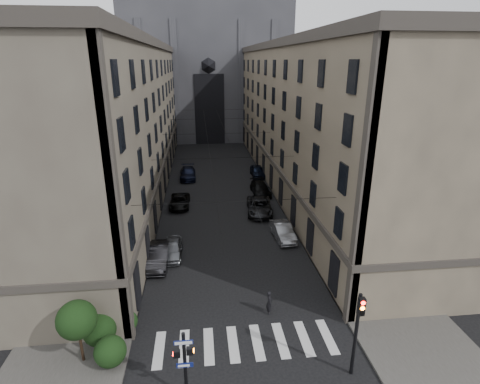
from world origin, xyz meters
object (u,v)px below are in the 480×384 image
object	(u,v)px
car_right_far	(258,171)
car_right_midfar	(260,189)
car_left_midnear	(158,256)
car_right_midnear	(259,206)
pedestrian_signal_left	(184,360)
car_left_near	(172,249)
car_right_near	(283,231)
traffic_light_right	(358,326)
gothic_tower	(207,54)
car_left_far	(188,173)
pedestrian	(269,302)
car_left_midfar	(180,201)

from	to	relation	value
car_right_far	car_right_midfar	bearing A→B (deg)	-96.63
car_left_midnear	car_right_midnear	xyz separation A→B (m)	(10.40, 10.37, -0.00)
pedestrian_signal_left	car_right_far	bearing A→B (deg)	75.74
car_left_near	car_right_near	bearing A→B (deg)	13.89
traffic_light_right	car_right_midnear	xyz separation A→B (m)	(-1.40, 23.65, -2.47)
gothic_tower	pedestrian_signal_left	size ratio (longest dim) A/B	14.50
gothic_tower	car_left_far	distance (m)	39.30
car_right_midnear	car_right_midfar	world-z (taller)	car_right_midnear
car_left_far	car_right_far	size ratio (longest dim) A/B	1.14
car_left_midnear	car_right_far	size ratio (longest dim) A/B	1.03
pedestrian	car_right_midfar	bearing A→B (deg)	-4.08
car_right_midfar	car_left_midnear	bearing A→B (deg)	-127.21
car_left_midnear	car_right_near	xyz separation A→B (m)	(11.62, 3.71, -0.07)
car_left_far	car_right_midfar	world-z (taller)	car_left_far
car_left_far	car_right_midfar	distance (m)	12.41
car_right_midnear	pedestrian	size ratio (longest dim) A/B	3.42
car_left_near	pedestrian	xyz separation A→B (m)	(7.09, -8.77, 0.13)
traffic_light_right	car_left_midnear	distance (m)	17.93
gothic_tower	car_right_midnear	world-z (taller)	gothic_tower
gothic_tower	pedestrian	bearing A→B (deg)	-88.29
gothic_tower	car_left_far	size ratio (longest dim) A/B	10.48
car_left_near	car_right_midnear	xyz separation A→B (m)	(9.29, 9.08, 0.08)
gothic_tower	car_right_far	world-z (taller)	gothic_tower
car_left_near	car_left_far	xyz separation A→B (m)	(0.89, 23.28, 0.06)
traffic_light_right	car_left_midfar	bearing A→B (deg)	111.61
car_right_midnear	pedestrian	xyz separation A→B (m)	(-2.19, -17.85, 0.04)
car_left_far	car_right_midnear	world-z (taller)	car_right_midnear
traffic_light_right	car_right_far	bearing A→B (deg)	89.09
pedestrian_signal_left	car_left_midfar	bearing A→B (deg)	93.02
car_left_near	car_right_near	xyz separation A→B (m)	(10.51, 2.41, 0.02)
car_right_far	pedestrian_signal_left	bearing A→B (deg)	-104.67
traffic_light_right	pedestrian	size ratio (longest dim) A/B	3.00
gothic_tower	car_right_far	size ratio (longest dim) A/B	11.97
traffic_light_right	car_right_far	world-z (taller)	traffic_light_right
gothic_tower	pedestrian_signal_left	bearing A→B (deg)	-92.74
car_right_near	car_right_midfar	distance (m)	12.92
car_right_near	car_right_midfar	xyz separation A→B (m)	(-0.08, 12.92, 0.01)
pedestrian_signal_left	pedestrian	xyz separation A→B (m)	(5.52, 6.22, -1.45)
car_left_far	car_right_midfar	size ratio (longest dim) A/B	1.05
car_right_midfar	car_right_far	xyz separation A→B (m)	(0.86, 7.88, 0.06)
traffic_light_right	car_left_near	xyz separation A→B (m)	(-10.69, 14.57, -2.55)
traffic_light_right	car_left_midnear	size ratio (longest dim) A/B	1.04
gothic_tower	traffic_light_right	world-z (taller)	gothic_tower
car_left_near	car_left_far	world-z (taller)	car_left_far
car_left_near	car_left_midfar	xyz separation A→B (m)	(0.15, 12.04, -0.05)
pedestrian_signal_left	car_right_far	world-z (taller)	pedestrian_signal_left
car_right_midnear	car_left_near	bearing A→B (deg)	-130.30
car_left_near	car_left_far	size ratio (longest dim) A/B	0.78
gothic_tower	car_right_midfar	xyz separation A→B (m)	(5.34, -43.13, -17.03)
traffic_light_right	car_left_midfar	distance (m)	28.75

